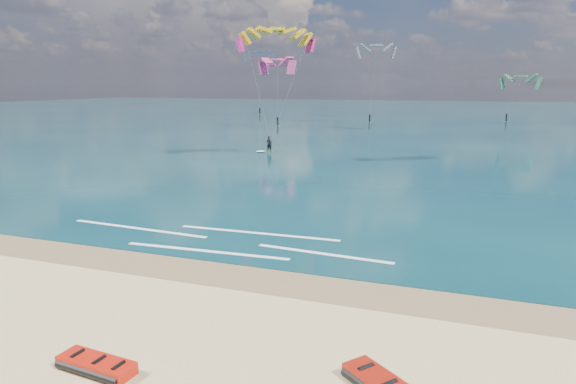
% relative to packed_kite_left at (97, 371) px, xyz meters
% --- Properties ---
extents(ground, '(320.00, 320.00, 0.00)m').
position_rel_packed_kite_left_xyz_m(ground, '(0.00, 43.80, 0.00)').
color(ground, tan).
rests_on(ground, ground).
extents(wet_sand_strip, '(320.00, 2.40, 0.01)m').
position_rel_packed_kite_left_xyz_m(wet_sand_strip, '(0.00, 6.80, 0.00)').
color(wet_sand_strip, brown).
rests_on(wet_sand_strip, ground).
extents(sea, '(320.00, 200.00, 0.04)m').
position_rel_packed_kite_left_xyz_m(sea, '(0.00, 107.80, 0.02)').
color(sea, '#092B33').
rests_on(sea, ground).
extents(packed_kite_left, '(2.25, 1.17, 0.36)m').
position_rel_packed_kite_left_xyz_m(packed_kite_left, '(0.00, 0.00, 0.00)').
color(packed_kite_left, red).
rests_on(packed_kite_left, ground).
extents(kitesurfer_main, '(8.23, 7.15, 12.80)m').
position_rel_packed_kite_left_xyz_m(kitesurfer_main, '(-9.81, 36.47, 6.75)').
color(kitesurfer_main, yellow).
rests_on(kitesurfer_main, sea).
extents(shoreline_foam, '(15.96, 3.67, 0.01)m').
position_rel_packed_kite_left_xyz_m(shoreline_foam, '(-1.89, 10.42, 0.04)').
color(shoreline_foam, white).
rests_on(shoreline_foam, ground).
extents(distant_kites, '(83.25, 32.43, 13.37)m').
position_rel_packed_kite_left_xyz_m(distant_kites, '(-3.52, 79.91, 5.80)').
color(distant_kites, '#224893').
rests_on(distant_kites, ground).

